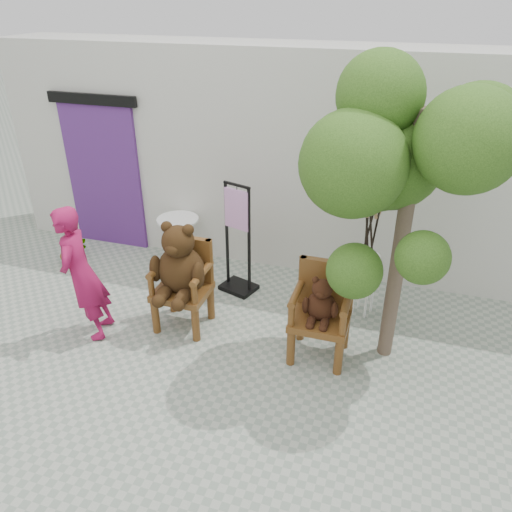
# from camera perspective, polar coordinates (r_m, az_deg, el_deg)

# --- Properties ---
(ground_plane) EXTENTS (60.00, 60.00, 0.00)m
(ground_plane) POSITION_cam_1_polar(r_m,az_deg,el_deg) (5.29, -2.25, -15.02)
(ground_plane) COLOR gray
(ground_plane) RESTS_ON ground
(back_wall) EXTENTS (9.00, 1.00, 3.00)m
(back_wall) POSITION_cam_1_polar(r_m,az_deg,el_deg) (7.16, 5.94, 10.94)
(back_wall) COLOR beige
(back_wall) RESTS_ON ground
(doorway) EXTENTS (1.40, 0.11, 2.33)m
(doorway) POSITION_cam_1_polar(r_m,az_deg,el_deg) (7.94, -16.98, 9.09)
(doorway) COLOR #4E236B
(doorway) RESTS_ON ground
(chair_big) EXTENTS (0.66, 0.72, 1.36)m
(chair_big) POSITION_cam_1_polar(r_m,az_deg,el_deg) (5.80, -8.59, -1.58)
(chair_big) COLOR #4C2C10
(chair_big) RESTS_ON ground
(chair_small) EXTENTS (0.62, 0.57, 1.08)m
(chair_small) POSITION_cam_1_polar(r_m,az_deg,el_deg) (5.41, 7.53, -5.66)
(chair_small) COLOR #4C2C10
(chair_small) RESTS_ON ground
(person) EXTENTS (0.52, 0.66, 1.60)m
(person) POSITION_cam_1_polar(r_m,az_deg,el_deg) (5.91, -19.30, -2.00)
(person) COLOR maroon
(person) RESTS_ON ground
(cafe_table) EXTENTS (0.60, 0.60, 0.70)m
(cafe_table) POSITION_cam_1_polar(r_m,az_deg,el_deg) (7.36, -8.80, 2.38)
(cafe_table) COLOR white
(cafe_table) RESTS_ON ground
(display_stand) EXTENTS (0.54, 0.47, 1.51)m
(display_stand) POSITION_cam_1_polar(r_m,az_deg,el_deg) (6.53, -2.08, 0.54)
(display_stand) COLOR black
(display_stand) RESTS_ON ground
(stool_bucket) EXTENTS (0.32, 0.32, 1.45)m
(stool_bucket) POSITION_cam_1_polar(r_m,az_deg,el_deg) (6.17, 12.50, -1.34)
(stool_bucket) COLOR white
(stool_bucket) RESTS_ON ground
(tree) EXTENTS (1.99, 1.59, 3.18)m
(tree) POSITION_cam_1_polar(r_m,az_deg,el_deg) (4.87, 16.43, 11.40)
(tree) COLOR #47372A
(tree) RESTS_ON ground
(potted_plant) EXTENTS (0.39, 0.36, 0.39)m
(potted_plant) POSITION_cam_1_polar(r_m,az_deg,el_deg) (7.90, -20.31, 0.70)
(potted_plant) COLOR #1F3F11
(potted_plant) RESTS_ON ground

